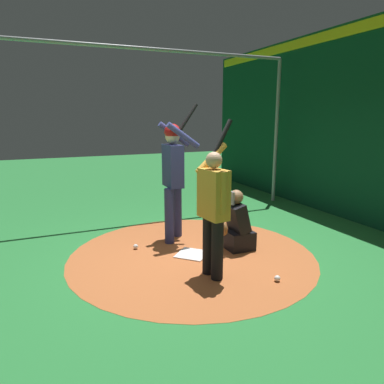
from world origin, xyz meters
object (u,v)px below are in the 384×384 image
batter (174,170)px  baseball_2 (136,247)px  baseball_0 (277,278)px  catcher (236,226)px  home_plate (192,254)px  baseball_1 (216,236)px  visitor (214,206)px

batter → baseball_2: bearing=15.4°
baseball_0 → baseball_2: bearing=-52.7°
batter → baseball_2: 1.34m
batter → baseball_2: (0.71, 0.19, -1.12)m
batter → baseball_0: size_ratio=29.88×
batter → catcher: bearing=132.2°
home_plate → baseball_2: (0.71, -0.55, 0.03)m
catcher → baseball_2: size_ratio=12.57×
home_plate → baseball_1: 0.83m
catcher → baseball_2: 1.57m
baseball_1 → baseball_2: 1.36m
home_plate → baseball_0: 1.36m
home_plate → baseball_1: baseball_1 is taller
catcher → baseball_0: (0.09, 1.16, -0.32)m
home_plate → batter: (0.00, -0.74, 1.15)m
baseball_0 → baseball_1: bearing=-90.8°
baseball_0 → baseball_1: 1.72m
home_plate → baseball_1: bearing=-142.0°
visitor → baseball_0: 1.19m
baseball_0 → baseball_2: 2.21m
batter → catcher: 1.33m
batter → baseball_0: 2.34m
batter → catcher: size_ratio=2.38×
batter → baseball_1: (-0.66, 0.23, -1.12)m
batter → home_plate: bearing=90.1°
catcher → baseball_0: catcher is taller
baseball_1 → baseball_2: (1.36, -0.04, 0.00)m
home_plate → baseball_0: (-0.63, 1.21, 0.03)m
visitor → catcher: bearing=-144.5°
home_plate → baseball_0: baseball_0 is taller
catcher → visitor: visitor is taller
catcher → visitor: size_ratio=0.47×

